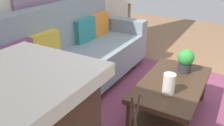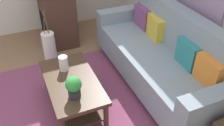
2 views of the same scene
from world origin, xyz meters
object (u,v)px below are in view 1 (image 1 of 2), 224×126
at_px(throw_pillow_orange, 99,24).
at_px(potted_plant_tabletop, 186,60).
at_px(throw_pillow_plum, 17,58).
at_px(tabletop_vase, 169,84).
at_px(side_table, 129,38).
at_px(throw_pillow_mustard, 45,46).
at_px(coffee_table, 171,91).
at_px(throw_pillow_teal, 84,30).
at_px(couch, 76,58).

height_order(throw_pillow_orange, potted_plant_tabletop, throw_pillow_orange).
height_order(throw_pillow_plum, tabletop_vase, throw_pillow_plum).
relative_size(throw_pillow_orange, tabletop_vase, 1.82).
bearing_deg(potted_plant_tabletop, side_table, 46.64).
xyz_separation_m(throw_pillow_mustard, coffee_table, (0.38, -1.38, -0.37)).
bearing_deg(throw_pillow_teal, coffee_table, -105.31).
relative_size(throw_pillow_mustard, throw_pillow_orange, 1.00).
xyz_separation_m(couch, throw_pillow_orange, (0.75, 0.12, 0.25)).
xyz_separation_m(throw_pillow_teal, tabletop_vase, (-0.62, -1.40, -0.15)).
bearing_deg(tabletop_vase, throw_pillow_teal, 66.29).
bearing_deg(couch, throw_pillow_plum, 170.60).
distance_m(throw_pillow_mustard, side_table, 1.91).
relative_size(throw_pillow_orange, potted_plant_tabletop, 1.37).
distance_m(couch, throw_pillow_mustard, 0.47).
distance_m(coffee_table, tabletop_vase, 0.32).
bearing_deg(potted_plant_tabletop, throw_pillow_orange, 71.88).
bearing_deg(throw_pillow_mustard, throw_pillow_orange, 0.00).
distance_m(throw_pillow_teal, potted_plant_tabletop, 1.43).
bearing_deg(throw_pillow_mustard, throw_pillow_plum, 180.00).
height_order(throw_pillow_orange, tabletop_vase, throw_pillow_orange).
bearing_deg(throw_pillow_orange, coffee_table, -118.67).
bearing_deg(tabletop_vase, side_table, 35.98).
height_order(couch, coffee_table, couch).
relative_size(throw_pillow_plum, side_table, 0.64).
xyz_separation_m(throw_pillow_orange, potted_plant_tabletop, (-0.46, -1.42, -0.11)).
bearing_deg(potted_plant_tabletop, couch, 102.55).
height_order(throw_pillow_plum, throw_pillow_teal, same).
bearing_deg(side_table, throw_pillow_plum, 176.27).
bearing_deg(side_table, throw_pillow_mustard, 175.52).
relative_size(couch, tabletop_vase, 12.01).
bearing_deg(throw_pillow_teal, potted_plant_tabletop, -93.55).
relative_size(tabletop_vase, potted_plant_tabletop, 0.76).
distance_m(throw_pillow_mustard, coffee_table, 1.47).
relative_size(couch, potted_plant_tabletop, 9.09).
height_order(throw_pillow_plum, throw_pillow_mustard, same).
bearing_deg(throw_pillow_mustard, coffee_table, -74.74).
relative_size(coffee_table, tabletop_vase, 5.55).
bearing_deg(coffee_table, throw_pillow_mustard, 105.26).
xyz_separation_m(throw_pillow_plum, potted_plant_tabletop, (1.04, -1.42, -0.11)).
bearing_deg(throw_pillow_orange, side_table, -11.22).
bearing_deg(throw_pillow_orange, throw_pillow_mustard, 180.00).
distance_m(throw_pillow_orange, tabletop_vase, 1.72).
relative_size(throw_pillow_plum, coffee_table, 0.33).
height_order(throw_pillow_mustard, coffee_table, throw_pillow_mustard).
height_order(couch, tabletop_vase, couch).
height_order(throw_pillow_mustard, potted_plant_tabletop, throw_pillow_mustard).
bearing_deg(couch, side_table, -0.84).
xyz_separation_m(coffee_table, side_table, (1.49, 1.23, -0.03)).
bearing_deg(side_table, couch, 179.16).
xyz_separation_m(throw_pillow_plum, tabletop_vase, (0.51, -1.40, -0.15)).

